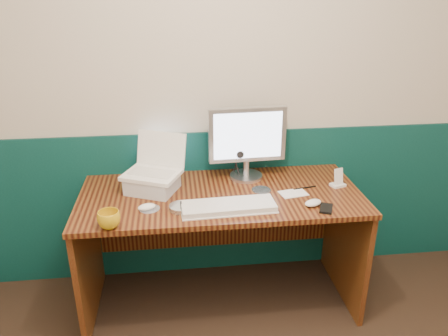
{
  "coord_description": "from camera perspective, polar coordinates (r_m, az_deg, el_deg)",
  "views": [
    {
      "loc": [
        -0.3,
        -0.84,
        1.85
      ],
      "look_at": [
        -0.06,
        1.23,
        0.97
      ],
      "focal_mm": 35.0,
      "sensor_mm": 36.0,
      "label": 1
    }
  ],
  "objects": [
    {
      "name": "keyboard",
      "position": [
        2.31,
        0.6,
        -5.12
      ],
      "size": [
        0.5,
        0.19,
        0.03
      ],
      "primitive_type": "cube",
      "rotation": [
        0.0,
        0.0,
        0.05
      ],
      "color": "white",
      "rests_on": "desk"
    },
    {
      "name": "mouse_right",
      "position": [
        2.39,
        11.55,
        -4.48
      ],
      "size": [
        0.12,
        0.1,
        0.03
      ],
      "primitive_type": "ellipsoid",
      "rotation": [
        0.0,
        0.0,
        0.43
      ],
      "color": "white",
      "rests_on": "desk"
    },
    {
      "name": "cd_loose_a",
      "position": [
        2.35,
        -9.72,
        -5.26
      ],
      "size": [
        0.11,
        0.11,
        0.0
      ],
      "primitive_type": "cylinder",
      "color": "#B4B9C4",
      "rests_on": "desk"
    },
    {
      "name": "cd_spindle",
      "position": [
        2.32,
        -5.62,
        -5.16
      ],
      "size": [
        0.13,
        0.13,
        0.03
      ],
      "primitive_type": "cylinder",
      "color": "silver",
      "rests_on": "desk"
    },
    {
      "name": "monitor",
      "position": [
        2.61,
        2.99,
        3.4
      ],
      "size": [
        0.47,
        0.15,
        0.46
      ],
      "primitive_type": null,
      "rotation": [
        0.0,
        0.0,
        0.05
      ],
      "color": "silver",
      "rests_on": "desk"
    },
    {
      "name": "wainscot",
      "position": [
        2.92,
        -0.0,
        -4.6
      ],
      "size": [
        3.48,
        0.02,
        1.0
      ],
      "primitive_type": "cube",
      "color": "#073032",
      "rests_on": "ground"
    },
    {
      "name": "back_wall",
      "position": [
        2.67,
        -0.04,
        9.95
      ],
      "size": [
        3.5,
        0.04,
        2.5
      ],
      "primitive_type": "cube",
      "color": "beige",
      "rests_on": "ground"
    },
    {
      "name": "mouse_left",
      "position": [
        2.34,
        -10.06,
        -5.01
      ],
      "size": [
        0.11,
        0.08,
        0.03
      ],
      "primitive_type": "ellipsoid",
      "rotation": [
        0.0,
        0.0,
        0.33
      ],
      "color": "white",
      "rests_on": "desk"
    },
    {
      "name": "desk",
      "position": [
        2.67,
        -0.39,
        -10.58
      ],
      "size": [
        1.6,
        0.7,
        0.75
      ],
      "primitive_type": "cube",
      "color": "black",
      "rests_on": "ground"
    },
    {
      "name": "laptop_riser",
      "position": [
        2.53,
        -9.33,
        -2.02
      ],
      "size": [
        0.33,
        0.31,
        0.09
      ],
      "primitive_type": "cube",
      "rotation": [
        0.0,
        0.0,
        -0.42
      ],
      "color": "silver",
      "rests_on": "desk"
    },
    {
      "name": "laptop",
      "position": [
        2.46,
        -9.58,
        1.58
      ],
      "size": [
        0.37,
        0.33,
        0.25
      ],
      "primitive_type": null,
      "rotation": [
        0.0,
        0.0,
        -0.42
      ],
      "color": "white",
      "rests_on": "laptop_riser"
    },
    {
      "name": "mug",
      "position": [
        2.2,
        -14.79,
        -6.53
      ],
      "size": [
        0.13,
        0.13,
        0.09
      ],
      "primitive_type": "imported",
      "rotation": [
        0.0,
        0.0,
        -0.18
      ],
      "color": "gold",
      "rests_on": "desk"
    },
    {
      "name": "camcorder",
      "position": [
        2.68,
        1.97,
        1.01
      ],
      "size": [
        0.1,
        0.14,
        0.2
      ],
      "primitive_type": null,
      "rotation": [
        0.0,
        0.0,
        0.09
      ],
      "color": "#ADADB2",
      "rests_on": "desk"
    },
    {
      "name": "pda",
      "position": [
        2.37,
        13.2,
        -5.16
      ],
      "size": [
        0.1,
        0.12,
        0.01
      ],
      "primitive_type": "cube",
      "rotation": [
        0.0,
        0.0,
        -0.4
      ],
      "color": "black",
      "rests_on": "desk"
    },
    {
      "name": "pen",
      "position": [
        2.59,
        10.49,
        -2.56
      ],
      "size": [
        0.14,
        0.04,
        0.01
      ],
      "primitive_type": "cylinder",
      "rotation": [
        0.0,
        1.57,
        0.2
      ],
      "color": "black",
      "rests_on": "desk"
    },
    {
      "name": "cd_loose_b",
      "position": [
        2.54,
        4.89,
        -2.85
      ],
      "size": [
        0.11,
        0.11,
        0.0
      ],
      "primitive_type": "cylinder",
      "color": "silver",
      "rests_on": "desk"
    },
    {
      "name": "music_player",
      "position": [
        2.63,
        14.74,
        -1.06
      ],
      "size": [
        0.06,
        0.04,
        0.1
      ],
      "primitive_type": "cube",
      "rotation": [
        -0.17,
        0.0,
        0.34
      ],
      "color": "white",
      "rests_on": "dock"
    },
    {
      "name": "papers",
      "position": [
        2.51,
        9.03,
        -3.29
      ],
      "size": [
        0.17,
        0.13,
        0.0
      ],
      "primitive_type": "cube",
      "rotation": [
        0.0,
        0.0,
        0.19
      ],
      "color": "white",
      "rests_on": "desk"
    },
    {
      "name": "dock",
      "position": [
        2.66,
        14.62,
        -2.15
      ],
      "size": [
        0.1,
        0.08,
        0.02
      ],
      "primitive_type": "cube",
      "rotation": [
        0.0,
        0.0,
        0.34
      ],
      "color": "white",
      "rests_on": "desk"
    }
  ]
}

